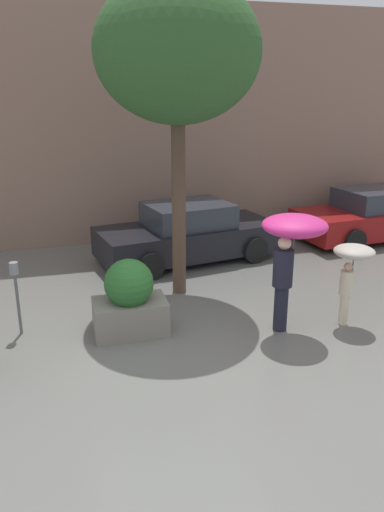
{
  "coord_description": "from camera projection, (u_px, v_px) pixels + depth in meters",
  "views": [
    {
      "loc": [
        -1.54,
        -6.57,
        3.84
      ],
      "look_at": [
        0.66,
        1.6,
        1.05
      ],
      "focal_mm": 35.0,
      "sensor_mm": 36.0,
      "label": 1
    }
  ],
  "objects": [
    {
      "name": "ground_plane",
      "position": [
        178.0,
        356.0,
        7.61
      ],
      "size": [
        40.0,
        40.0,
        0.0
      ],
      "primitive_type": "plane",
      "color": "slate"
    },
    {
      "name": "building_facade",
      "position": [
        117.0,
        127.0,
        12.63
      ],
      "size": [
        18.0,
        0.3,
        6.0
      ],
      "color": "#8C6B5B",
      "rests_on": "ground"
    },
    {
      "name": "planter_box",
      "position": [
        130.0,
        300.0,
        8.18
      ],
      "size": [
        1.2,
        0.81,
        1.29
      ],
      "color": "gray",
      "rests_on": "ground"
    },
    {
      "name": "person_adult",
      "position": [
        292.0,
        239.0,
        7.99
      ],
      "size": [
        1.05,
        1.05,
        1.99
      ],
      "rotation": [
        0.0,
        0.0,
        -0.16
      ],
      "color": "#1E1E2D",
      "rests_on": "ground"
    },
    {
      "name": "person_child",
      "position": [
        352.0,
        263.0,
        8.37
      ],
      "size": [
        0.68,
        0.68,
        1.41
      ],
      "rotation": [
        0.0,
        0.0,
        0.21
      ],
      "color": "beige",
      "rests_on": "ground"
    },
    {
      "name": "parked_car_near",
      "position": [
        188.0,
        234.0,
        11.85
      ],
      "size": [
        4.49,
        2.56,
        1.37
      ],
      "rotation": [
        0.0,
        0.0,
        1.75
      ],
      "color": "black",
      "rests_on": "ground"
    },
    {
      "name": "parked_car_far",
      "position": [
        375.0,
        216.0,
        13.6
      ],
      "size": [
        4.59,
        2.36,
        1.37
      ],
      "rotation": [
        0.0,
        0.0,
        1.68
      ],
      "color": "maroon",
      "rests_on": "ground"
    },
    {
      "name": "street_tree",
      "position": [
        177.0,
        53.0,
        8.69
      ],
      "size": [
        2.95,
        2.95,
        5.77
      ],
      "color": "brown",
      "rests_on": "ground"
    },
    {
      "name": "parking_meter",
      "position": [
        16.0,
        283.0,
        8.06
      ],
      "size": [
        0.14,
        0.14,
        1.25
      ],
      "color": "#595B60",
      "rests_on": "ground"
    }
  ]
}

